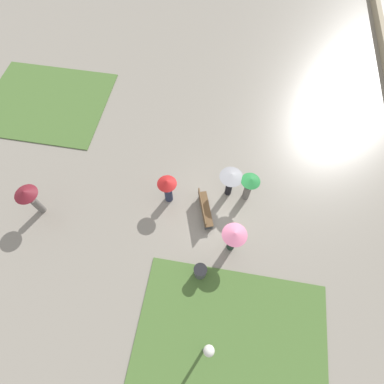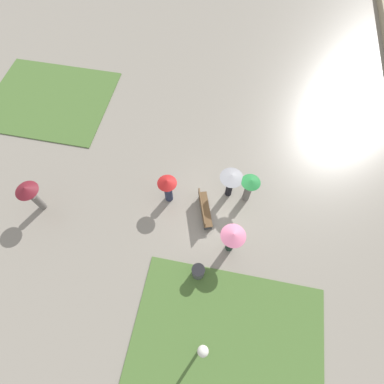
{
  "view_description": "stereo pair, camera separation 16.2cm",
  "coord_description": "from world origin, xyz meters",
  "px_view_note": "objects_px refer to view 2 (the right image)",
  "views": [
    {
      "loc": [
        -6.42,
        0.14,
        13.7
      ],
      "look_at": [
        0.1,
        1.26,
        1.03
      ],
      "focal_mm": 28.0,
      "sensor_mm": 36.0,
      "label": 1
    },
    {
      "loc": [
        -6.39,
        -0.02,
        13.7
      ],
      "look_at": [
        0.1,
        1.26,
        1.03
      ],
      "focal_mm": 28.0,
      "sensor_mm": 36.0,
      "label": 2
    }
  ],
  "objects_px": {
    "park_bench": "(204,209)",
    "lone_walker_mid_plaza": "(30,193)",
    "lamp_post": "(201,351)",
    "crowd_person_red": "(168,187)",
    "crowd_person_pink": "(232,238)",
    "trash_bin": "(198,272)",
    "crowd_person_green": "(249,187)",
    "crowd_person_grey": "(231,180)"
  },
  "relations": [
    {
      "from": "crowd_person_pink",
      "to": "crowd_person_green",
      "type": "height_order",
      "value": "crowd_person_pink"
    },
    {
      "from": "crowd_person_pink",
      "to": "lone_walker_mid_plaza",
      "type": "distance_m",
      "value": 9.46
    },
    {
      "from": "crowd_person_grey",
      "to": "lone_walker_mid_plaza",
      "type": "xyz_separation_m",
      "value": [
        -2.53,
        9.01,
        0.08
      ]
    },
    {
      "from": "crowd_person_green",
      "to": "crowd_person_pink",
      "type": "bearing_deg",
      "value": 97.8
    },
    {
      "from": "trash_bin",
      "to": "crowd_person_pink",
      "type": "bearing_deg",
      "value": -39.16
    },
    {
      "from": "crowd_person_pink",
      "to": "lone_walker_mid_plaza",
      "type": "height_order",
      "value": "lone_walker_mid_plaza"
    },
    {
      "from": "lamp_post",
      "to": "crowd_person_grey",
      "type": "relative_size",
      "value": 2.47
    },
    {
      "from": "trash_bin",
      "to": "crowd_person_pink",
      "type": "xyz_separation_m",
      "value": [
        1.48,
        -1.21,
        0.91
      ]
    },
    {
      "from": "crowd_person_pink",
      "to": "lone_walker_mid_plaza",
      "type": "relative_size",
      "value": 0.94
    },
    {
      "from": "park_bench",
      "to": "lone_walker_mid_plaza",
      "type": "xyz_separation_m",
      "value": [
        -1.22,
        7.97,
        1.0
      ]
    },
    {
      "from": "park_bench",
      "to": "lamp_post",
      "type": "bearing_deg",
      "value": 169.42
    },
    {
      "from": "park_bench",
      "to": "crowd_person_pink",
      "type": "relative_size",
      "value": 1.02
    },
    {
      "from": "park_bench",
      "to": "lamp_post",
      "type": "relative_size",
      "value": 0.42
    },
    {
      "from": "crowd_person_grey",
      "to": "lone_walker_mid_plaza",
      "type": "relative_size",
      "value": 0.92
    },
    {
      "from": "trash_bin",
      "to": "crowd_person_pink",
      "type": "distance_m",
      "value": 2.12
    },
    {
      "from": "lamp_post",
      "to": "trash_bin",
      "type": "bearing_deg",
      "value": 11.66
    },
    {
      "from": "lamp_post",
      "to": "crowd_person_green",
      "type": "distance_m",
      "value": 7.5
    },
    {
      "from": "crowd_person_pink",
      "to": "crowd_person_red",
      "type": "relative_size",
      "value": 1.03
    },
    {
      "from": "crowd_person_red",
      "to": "crowd_person_green",
      "type": "bearing_deg",
      "value": 122.53
    },
    {
      "from": "crowd_person_green",
      "to": "lone_walker_mid_plaza",
      "type": "distance_m",
      "value": 10.22
    },
    {
      "from": "lone_walker_mid_plaza",
      "to": "crowd_person_green",
      "type": "bearing_deg",
      "value": -73.57
    },
    {
      "from": "trash_bin",
      "to": "crowd_person_red",
      "type": "bearing_deg",
      "value": 31.61
    },
    {
      "from": "lamp_post",
      "to": "lone_walker_mid_plaza",
      "type": "height_order",
      "value": "lamp_post"
    },
    {
      "from": "park_bench",
      "to": "crowd_person_red",
      "type": "relative_size",
      "value": 1.05
    },
    {
      "from": "crowd_person_pink",
      "to": "lone_walker_mid_plaza",
      "type": "bearing_deg",
      "value": -62.07
    },
    {
      "from": "crowd_person_red",
      "to": "lone_walker_mid_plaza",
      "type": "bearing_deg",
      "value": -53.41
    },
    {
      "from": "crowd_person_red",
      "to": "lone_walker_mid_plaza",
      "type": "relative_size",
      "value": 0.91
    },
    {
      "from": "lamp_post",
      "to": "park_bench",
      "type": "bearing_deg",
      "value": 8.48
    },
    {
      "from": "lamp_post",
      "to": "lone_walker_mid_plaza",
      "type": "relative_size",
      "value": 2.27
    },
    {
      "from": "park_bench",
      "to": "crowd_person_pink",
      "type": "bearing_deg",
      "value": -154.9
    },
    {
      "from": "lamp_post",
      "to": "crowd_person_pink",
      "type": "bearing_deg",
      "value": -7.52
    },
    {
      "from": "lone_walker_mid_plaza",
      "to": "trash_bin",
      "type": "bearing_deg",
      "value": -99.69
    },
    {
      "from": "trash_bin",
      "to": "crowd_person_red",
      "type": "distance_m",
      "value": 4.16
    },
    {
      "from": "trash_bin",
      "to": "lone_walker_mid_plaza",
      "type": "bearing_deg",
      "value": 77.73
    },
    {
      "from": "park_bench",
      "to": "crowd_person_red",
      "type": "height_order",
      "value": "crowd_person_red"
    },
    {
      "from": "park_bench",
      "to": "crowd_person_red",
      "type": "distance_m",
      "value": 2.05
    },
    {
      "from": "lamp_post",
      "to": "crowd_person_pink",
      "type": "xyz_separation_m",
      "value": [
        4.47,
        -0.59,
        -1.6
      ]
    },
    {
      "from": "crowd_person_grey",
      "to": "trash_bin",
      "type": "bearing_deg",
      "value": 117.65
    },
    {
      "from": "crowd_person_pink",
      "to": "crowd_person_grey",
      "type": "bearing_deg",
      "value": -141.39
    },
    {
      "from": "park_bench",
      "to": "crowd_person_green",
      "type": "height_order",
      "value": "crowd_person_green"
    },
    {
      "from": "trash_bin",
      "to": "lone_walker_mid_plaza",
      "type": "xyz_separation_m",
      "value": [
        1.79,
        8.24,
        1.06
      ]
    },
    {
      "from": "trash_bin",
      "to": "crowd_person_pink",
      "type": "relative_size",
      "value": 0.43
    }
  ]
}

